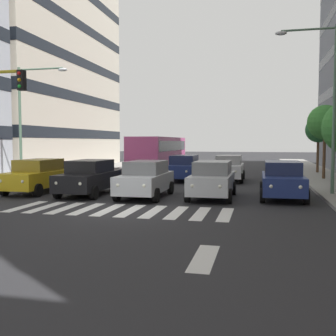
{
  "coord_description": "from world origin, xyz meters",
  "views": [
    {
      "loc": [
        -5.19,
        14.26,
        2.63
      ],
      "look_at": [
        -0.87,
        -4.55,
        1.35
      ],
      "focal_mm": 42.33,
      "sensor_mm": 36.0,
      "label": 1
    }
  ],
  "objects_px": {
    "car_row2_0": "(184,168)",
    "car_row2_1": "(229,168)",
    "street_lamp_left": "(325,93)",
    "street_tree_2": "(325,123)",
    "street_lamp_right": "(28,112)",
    "car_4": "(38,175)",
    "car_1": "(212,179)",
    "car_2": "(146,179)",
    "car_0": "(282,180)",
    "car_3": "(89,177)",
    "bus_behind_traffic": "(159,151)",
    "street_tree_3": "(318,130)"
  },
  "relations": [
    {
      "from": "bus_behind_traffic",
      "to": "street_tree_2",
      "type": "xyz_separation_m",
      "value": [
        -12.45,
        3.79,
        2.05
      ]
    },
    {
      "from": "car_row2_1",
      "to": "car_1",
      "type": "bearing_deg",
      "value": 88.96
    },
    {
      "from": "car_0",
      "to": "bus_behind_traffic",
      "type": "bearing_deg",
      "value": -55.01
    },
    {
      "from": "bus_behind_traffic",
      "to": "street_lamp_right",
      "type": "distance_m",
      "value": 12.48
    },
    {
      "from": "car_1",
      "to": "car_3",
      "type": "distance_m",
      "value": 6.06
    },
    {
      "from": "street_tree_3",
      "to": "car_row2_1",
      "type": "bearing_deg",
      "value": 47.59
    },
    {
      "from": "street_lamp_right",
      "to": "car_row2_1",
      "type": "bearing_deg",
      "value": -153.31
    },
    {
      "from": "car_1",
      "to": "car_row2_0",
      "type": "bearing_deg",
      "value": -70.14
    },
    {
      "from": "car_3",
      "to": "street_lamp_right",
      "type": "xyz_separation_m",
      "value": [
        5.14,
        -2.92,
        3.51
      ]
    },
    {
      "from": "street_lamp_left",
      "to": "bus_behind_traffic",
      "type": "bearing_deg",
      "value": -46.91
    },
    {
      "from": "street_lamp_left",
      "to": "street_tree_2",
      "type": "relative_size",
      "value": 1.61
    },
    {
      "from": "car_3",
      "to": "car_row2_0",
      "type": "relative_size",
      "value": 1.0
    },
    {
      "from": "street_lamp_left",
      "to": "street_tree_3",
      "type": "height_order",
      "value": "street_lamp_left"
    },
    {
      "from": "car_4",
      "to": "car_row2_1",
      "type": "relative_size",
      "value": 1.0
    },
    {
      "from": "car_row2_0",
      "to": "bus_behind_traffic",
      "type": "relative_size",
      "value": 0.42
    },
    {
      "from": "car_3",
      "to": "street_lamp_left",
      "type": "xyz_separation_m",
      "value": [
        -11.19,
        -2.04,
        4.05
      ]
    },
    {
      "from": "bus_behind_traffic",
      "to": "car_row2_1",
      "type": "bearing_deg",
      "value": 139.05
    },
    {
      "from": "car_0",
      "to": "car_4",
      "type": "height_order",
      "value": "same"
    },
    {
      "from": "car_0",
      "to": "car_2",
      "type": "distance_m",
      "value": 6.36
    },
    {
      "from": "car_row2_1",
      "to": "street_lamp_right",
      "type": "xyz_separation_m",
      "value": [
        11.34,
        5.7,
        3.51
      ]
    },
    {
      "from": "car_2",
      "to": "street_lamp_right",
      "type": "bearing_deg",
      "value": -20.98
    },
    {
      "from": "car_row2_1",
      "to": "street_lamp_right",
      "type": "distance_m",
      "value": 13.17
    },
    {
      "from": "car_4",
      "to": "car_3",
      "type": "bearing_deg",
      "value": 174.73
    },
    {
      "from": "car_0",
      "to": "street_tree_2",
      "type": "relative_size",
      "value": 0.9
    },
    {
      "from": "car_1",
      "to": "street_lamp_left",
      "type": "distance_m",
      "value": 6.78
    },
    {
      "from": "car_4",
      "to": "car_1",
      "type": "bearing_deg",
      "value": -179.95
    },
    {
      "from": "car_4",
      "to": "bus_behind_traffic",
      "type": "distance_m",
      "value": 14.08
    },
    {
      "from": "car_row2_0",
      "to": "car_row2_1",
      "type": "xyz_separation_m",
      "value": [
        -2.97,
        -0.52,
        0.0
      ]
    },
    {
      "from": "car_3",
      "to": "bus_behind_traffic",
      "type": "relative_size",
      "value": 0.42
    },
    {
      "from": "car_2",
      "to": "car_4",
      "type": "xyz_separation_m",
      "value": [
        5.96,
        -0.46,
        0.0
      ]
    },
    {
      "from": "car_0",
      "to": "car_row2_0",
      "type": "xyz_separation_m",
      "value": [
        6.01,
        -7.29,
        0.0
      ]
    },
    {
      "from": "car_1",
      "to": "street_tree_2",
      "type": "xyz_separation_m",
      "value": [
        -6.39,
        -9.93,
        3.03
      ]
    },
    {
      "from": "street_lamp_right",
      "to": "street_tree_3",
      "type": "bearing_deg",
      "value": -144.22
    },
    {
      "from": "car_1",
      "to": "car_2",
      "type": "bearing_deg",
      "value": 8.67
    },
    {
      "from": "car_2",
      "to": "bus_behind_traffic",
      "type": "distance_m",
      "value": 14.53
    },
    {
      "from": "car_3",
      "to": "street_tree_2",
      "type": "bearing_deg",
      "value": -140.63
    },
    {
      "from": "car_0",
      "to": "bus_behind_traffic",
      "type": "height_order",
      "value": "bus_behind_traffic"
    },
    {
      "from": "car_3",
      "to": "car_0",
      "type": "bearing_deg",
      "value": -175.06
    },
    {
      "from": "car_2",
      "to": "street_tree_2",
      "type": "relative_size",
      "value": 0.9
    },
    {
      "from": "street_lamp_right",
      "to": "car_row2_0",
      "type": "bearing_deg",
      "value": -148.25
    },
    {
      "from": "car_row2_0",
      "to": "street_lamp_right",
      "type": "height_order",
      "value": "street_lamp_right"
    },
    {
      "from": "street_lamp_right",
      "to": "street_tree_2",
      "type": "height_order",
      "value": "street_lamp_right"
    },
    {
      "from": "car_2",
      "to": "street_tree_2",
      "type": "height_order",
      "value": "street_tree_2"
    },
    {
      "from": "car_1",
      "to": "street_lamp_left",
      "type": "relative_size",
      "value": 0.56
    },
    {
      "from": "car_4",
      "to": "street_tree_2",
      "type": "distance_m",
      "value": 18.62
    },
    {
      "from": "car_2",
      "to": "car_3",
      "type": "distance_m",
      "value": 2.96
    },
    {
      "from": "car_2",
      "to": "car_4",
      "type": "height_order",
      "value": "same"
    },
    {
      "from": "car_row2_0",
      "to": "street_tree_3",
      "type": "relative_size",
      "value": 0.99
    },
    {
      "from": "car_row2_1",
      "to": "street_lamp_right",
      "type": "relative_size",
      "value": 0.65
    },
    {
      "from": "car_0",
      "to": "car_row2_0",
      "type": "distance_m",
      "value": 9.45
    }
  ]
}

